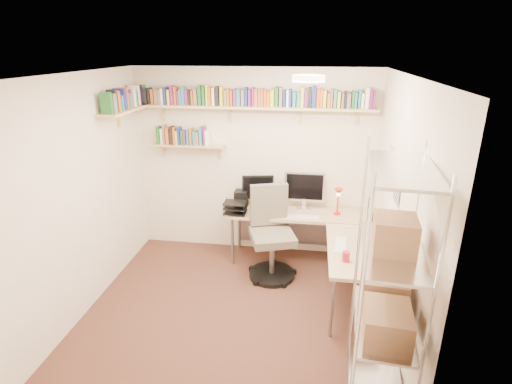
% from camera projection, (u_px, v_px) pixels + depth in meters
% --- Properties ---
extents(ground, '(3.20, 3.20, 0.00)m').
position_uv_depth(ground, '(234.00, 310.00, 4.40)').
color(ground, '#40241B').
rests_on(ground, ground).
extents(room_shell, '(3.24, 3.04, 2.52)m').
position_uv_depth(room_shell, '(232.00, 177.00, 3.86)').
color(room_shell, beige).
rests_on(room_shell, ground).
extents(wall_shelves, '(3.12, 1.09, 0.80)m').
position_uv_depth(wall_shelves, '(217.00, 107.00, 4.96)').
color(wall_shelves, tan).
rests_on(wall_shelves, ground).
extents(corner_desk, '(1.87, 1.82, 1.21)m').
position_uv_depth(corner_desk, '(303.00, 220.00, 4.98)').
color(corner_desk, tan).
rests_on(corner_desk, ground).
extents(office_chair, '(0.64, 0.65, 1.15)m').
position_uv_depth(office_chair, '(271.00, 239.00, 4.94)').
color(office_chair, black).
rests_on(office_chair, ground).
extents(wire_rack, '(0.52, 0.94, 2.09)m').
position_uv_depth(wire_rack, '(387.00, 288.00, 2.92)').
color(wire_rack, silver).
rests_on(wire_rack, ground).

